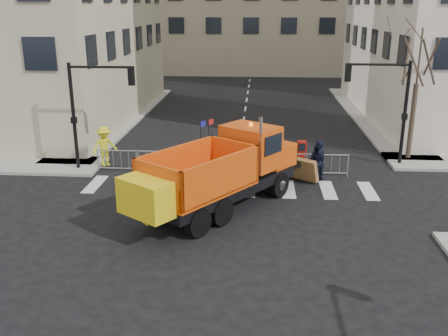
# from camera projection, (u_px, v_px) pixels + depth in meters

# --- Properties ---
(ground) EXTENTS (120.00, 120.00, 0.00)m
(ground) POSITION_uv_depth(u_px,v_px,m) (225.00, 241.00, 17.72)
(ground) COLOR black
(ground) RESTS_ON ground
(sidewalk_back) EXTENTS (64.00, 5.00, 0.15)m
(sidewalk_back) POSITION_uv_depth(u_px,v_px,m) (236.00, 166.00, 25.76)
(sidewalk_back) COLOR gray
(sidewalk_back) RESTS_ON ground
(traffic_light_left) EXTENTS (0.18, 0.18, 5.40)m
(traffic_light_left) POSITION_uv_depth(u_px,v_px,m) (74.00, 118.00, 24.53)
(traffic_light_left) COLOR black
(traffic_light_left) RESTS_ON ground
(traffic_light_right) EXTENTS (0.18, 0.18, 5.40)m
(traffic_light_right) POSITION_uv_depth(u_px,v_px,m) (405.00, 115.00, 25.32)
(traffic_light_right) COLOR black
(traffic_light_right) RESTS_ON ground
(crowd_barriers) EXTENTS (12.60, 0.60, 1.10)m
(crowd_barriers) POSITION_uv_depth(u_px,v_px,m) (221.00, 162.00, 24.81)
(crowd_barriers) COLOR #9EA0A5
(crowd_barriers) RESTS_ON ground
(street_tree) EXTENTS (3.00, 3.00, 7.50)m
(street_tree) POSITION_uv_depth(u_px,v_px,m) (416.00, 91.00, 25.90)
(street_tree) COLOR #382B21
(street_tree) RESTS_ON ground
(plow_truck) EXTENTS (7.81, 9.41, 3.78)m
(plow_truck) POSITION_uv_depth(u_px,v_px,m) (218.00, 171.00, 19.95)
(plow_truck) COLOR black
(plow_truck) RESTS_ON ground
(cop_a) EXTENTS (0.82, 0.66, 1.95)m
(cop_a) POSITION_uv_depth(u_px,v_px,m) (318.00, 160.00, 23.79)
(cop_a) COLOR black
(cop_a) RESTS_ON ground
(cop_b) EXTENTS (1.07, 1.01, 1.74)m
(cop_b) POSITION_uv_depth(u_px,v_px,m) (316.00, 162.00, 23.83)
(cop_b) COLOR black
(cop_b) RESTS_ON ground
(cop_c) EXTENTS (1.14, 0.85, 1.81)m
(cop_c) POSITION_uv_depth(u_px,v_px,m) (277.00, 168.00, 22.86)
(cop_c) COLOR black
(cop_c) RESTS_ON ground
(worker) EXTENTS (1.51, 1.41, 2.05)m
(worker) POSITION_uv_depth(u_px,v_px,m) (105.00, 146.00, 25.34)
(worker) COLOR yellow
(worker) RESTS_ON sidewalk_back
(newspaper_box) EXTENTS (0.49, 0.45, 1.10)m
(newspaper_box) POSITION_uv_depth(u_px,v_px,m) (301.00, 151.00, 26.17)
(newspaper_box) COLOR #9A130B
(newspaper_box) RESTS_ON sidewalk_back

